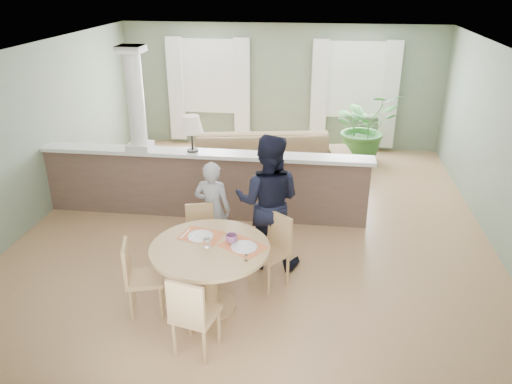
# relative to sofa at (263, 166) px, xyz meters

# --- Properties ---
(ground) EXTENTS (8.00, 8.00, 0.00)m
(ground) POSITION_rel_sofa_xyz_m (0.08, -1.38, -0.48)
(ground) COLOR tan
(ground) RESTS_ON ground
(room_shell) EXTENTS (7.02, 8.02, 2.71)m
(room_shell) POSITION_rel_sofa_xyz_m (0.05, -0.76, 1.34)
(room_shell) COLOR gray
(room_shell) RESTS_ON ground
(pony_wall) EXTENTS (5.32, 0.38, 2.70)m
(pony_wall) POSITION_rel_sofa_xyz_m (-0.90, -1.18, 0.23)
(pony_wall) COLOR brown
(pony_wall) RESTS_ON ground
(sofa) EXTENTS (3.43, 1.82, 0.95)m
(sofa) POSITION_rel_sofa_xyz_m (0.00, 0.00, 0.00)
(sofa) COLOR #8D704D
(sofa) RESTS_ON ground
(houseplant) EXTENTS (1.71, 1.63, 1.48)m
(houseplant) POSITION_rel_sofa_xyz_m (1.89, 1.82, 0.26)
(houseplant) COLOR #306A2A
(houseplant) RESTS_ON ground
(dining_table) EXTENTS (1.37, 1.37, 0.93)m
(dining_table) POSITION_rel_sofa_xyz_m (-0.18, -3.56, 0.18)
(dining_table) COLOR tan
(dining_table) RESTS_ON ground
(chair_far_boy) EXTENTS (0.49, 0.49, 0.86)m
(chair_far_boy) POSITION_rel_sofa_xyz_m (-0.52, -2.65, 0.00)
(chair_far_boy) COLOR tan
(chair_far_boy) RESTS_ON ground
(chair_far_man) EXTENTS (0.59, 0.59, 0.93)m
(chair_far_man) POSITION_rel_sofa_xyz_m (0.48, -2.93, 0.04)
(chair_far_man) COLOR tan
(chair_far_man) RESTS_ON ground
(chair_near) EXTENTS (0.51, 0.51, 0.94)m
(chair_near) POSITION_rel_sofa_xyz_m (-0.20, -4.38, 0.05)
(chair_near) COLOR tan
(chair_near) RESTS_ON ground
(chair_side) EXTENTS (0.51, 0.51, 0.91)m
(chair_side) POSITION_rel_sofa_xyz_m (-0.99, -3.76, 0.03)
(chair_side) COLOR tan
(chair_side) RESTS_ON ground
(child_person) EXTENTS (0.53, 0.36, 1.40)m
(child_person) POSITION_rel_sofa_xyz_m (-0.41, -2.37, 0.22)
(child_person) COLOR gray
(child_person) RESTS_ON ground
(man_person) EXTENTS (0.94, 0.75, 1.84)m
(man_person) POSITION_rel_sofa_xyz_m (0.36, -2.49, 0.45)
(man_person) COLOR black
(man_person) RESTS_ON ground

